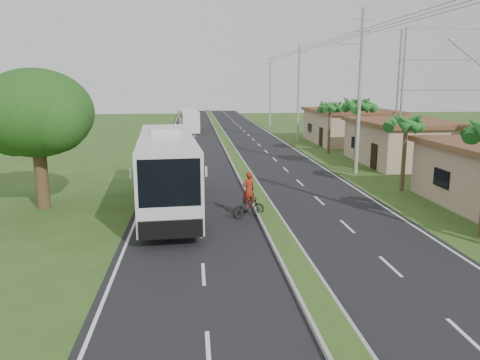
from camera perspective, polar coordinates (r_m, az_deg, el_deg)
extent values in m
plane|color=#2F4B1B|center=(17.63, 7.18, -10.89)|extent=(180.00, 180.00, 0.00)
cube|color=black|center=(36.66, 0.22, 1.17)|extent=(14.00, 160.00, 0.02)
cube|color=gray|center=(36.64, 0.22, 1.30)|extent=(1.20, 160.00, 0.17)
cube|color=#2F4B1B|center=(36.63, 0.22, 1.44)|extent=(0.95, 160.00, 0.02)
cube|color=silver|center=(36.58, -10.28, 0.94)|extent=(0.12, 160.00, 0.01)
cube|color=silver|center=(37.94, 10.33, 1.32)|extent=(0.12, 160.00, 0.01)
cube|color=tan|center=(42.11, 19.28, 4.19)|extent=(7.00, 10.00, 3.35)
cube|color=#4D261B|center=(41.93, 19.45, 6.67)|extent=(7.60, 10.60, 0.32)
cube|color=tan|center=(55.03, 13.15, 6.25)|extent=(8.00, 11.00, 3.50)
cube|color=#4D261B|center=(54.88, 13.25, 8.24)|extent=(8.60, 11.60, 0.32)
cylinder|color=#473321|center=(31.12, 19.36, 2.87)|extent=(0.26, 0.26, 4.60)
cylinder|color=#473321|center=(37.26, 14.03, 5.17)|extent=(0.26, 0.26, 5.40)
cylinder|color=#473321|center=(45.95, 10.83, 6.13)|extent=(0.26, 0.26, 4.80)
cylinder|color=#473321|center=(27.52, -23.08, 0.86)|extent=(0.70, 0.70, 4.00)
ellipsoid|color=#114113|center=(27.15, -23.62, 7.50)|extent=(6.00, 6.00, 4.68)
sphere|color=#114113|center=(28.39, -25.76, 6.45)|extent=(3.80, 3.80, 3.80)
sphere|color=#114113|center=(25.87, -21.69, 6.82)|extent=(3.40, 3.40, 3.40)
cylinder|color=gray|center=(36.00, 14.38, 10.21)|extent=(0.28, 0.28, 12.00)
cube|color=gray|center=(36.26, 14.82, 18.44)|extent=(1.60, 0.12, 0.12)
cube|color=gray|center=(36.17, 14.75, 17.18)|extent=(1.20, 0.10, 0.10)
cube|color=gray|center=(35.70, 12.79, 15.90)|extent=(2.40, 0.10, 0.10)
cylinder|color=gray|center=(55.23, 7.16, 10.39)|extent=(0.28, 0.28, 11.00)
cube|color=gray|center=(55.32, 7.29, 15.26)|extent=(1.60, 0.12, 0.12)
cube|color=gray|center=(55.28, 7.27, 14.43)|extent=(1.20, 0.10, 0.10)
cylinder|color=gray|center=(74.86, 3.70, 10.61)|extent=(0.28, 0.28, 10.50)
cube|color=gray|center=(74.90, 3.75, 14.01)|extent=(1.60, 0.12, 0.12)
cube|color=gray|center=(74.88, 3.74, 13.40)|extent=(1.20, 0.10, 0.10)
cylinder|color=gray|center=(49.87, 19.14, 10.27)|extent=(0.18, 0.18, 12.00)
cylinder|color=gray|center=(50.78, 18.66, 10.32)|extent=(0.18, 0.18, 12.00)
cube|color=gray|center=(52.59, 23.94, 9.96)|extent=(10.00, 0.14, 0.14)
cube|color=gray|center=(52.63, 24.21, 13.22)|extent=(10.00, 0.14, 0.14)
cube|color=gray|center=(52.84, 24.50, 16.46)|extent=(10.00, 0.14, 0.14)
cube|color=silver|center=(25.61, -8.89, 1.50)|extent=(3.69, 13.54, 3.51)
cube|color=black|center=(26.14, -8.97, 3.43)|extent=(3.56, 10.87, 1.41)
cube|color=black|center=(18.99, -8.60, -0.35)|extent=(2.51, 0.31, 1.97)
cube|color=red|center=(24.43, -8.78, -0.67)|extent=(3.22, 5.98, 0.61)
cube|color=yellow|center=(26.12, -8.83, -0.49)|extent=(3.06, 3.53, 0.28)
cube|color=silver|center=(26.67, -9.07, 6.05)|extent=(1.74, 2.78, 0.31)
cylinder|color=black|center=(21.88, -11.87, -4.90)|extent=(0.43, 1.18, 1.16)
cylinder|color=black|center=(21.91, -5.25, -4.66)|extent=(0.43, 1.18, 1.16)
cylinder|color=black|center=(29.45, -11.36, -0.58)|extent=(0.43, 1.18, 1.16)
cylinder|color=black|center=(29.47, -6.46, -0.41)|extent=(0.43, 1.18, 1.16)
cube|color=white|center=(67.42, -6.27, 7.29)|extent=(3.03, 10.39, 2.85)
cube|color=black|center=(67.80, -6.31, 8.04)|extent=(2.87, 7.73, 0.97)
cube|color=orange|center=(66.57, -6.20, 6.77)|extent=(2.66, 5.06, 0.31)
cylinder|color=black|center=(63.25, -6.85, 5.96)|extent=(0.33, 0.87, 0.86)
cylinder|color=black|center=(63.40, -5.08, 6.01)|extent=(0.33, 0.87, 0.86)
cylinder|color=black|center=(71.21, -7.26, 6.59)|extent=(0.33, 0.87, 0.86)
cylinder|color=black|center=(71.35, -5.68, 6.64)|extent=(0.33, 0.87, 0.86)
imported|color=black|center=(23.76, 1.04, -3.41)|extent=(1.86, 1.12, 1.08)
imported|color=maroon|center=(23.53, 1.05, -1.22)|extent=(0.79, 0.66, 1.85)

